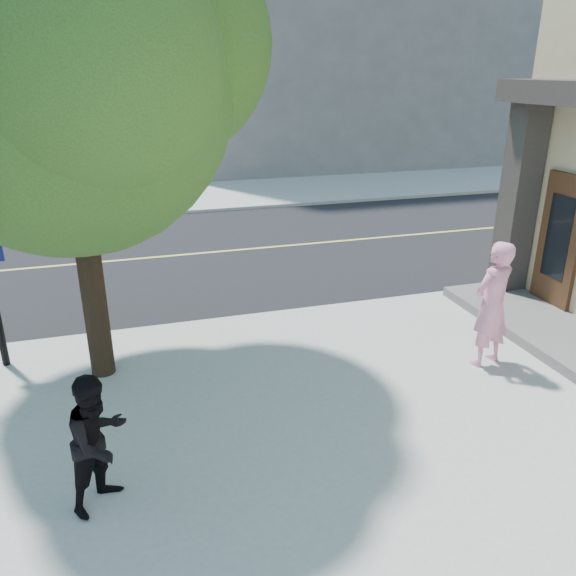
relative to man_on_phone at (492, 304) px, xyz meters
name	(u,v)px	position (x,y,z in m)	size (l,w,h in m)	color
ground	(16,348)	(-7.48, 2.99, -1.15)	(140.00, 140.00, 0.00)	black
road_ew	(42,267)	(-7.48, 7.49, -1.14)	(140.00, 9.00, 0.01)	black
sidewalk_ne	(322,152)	(6.02, 24.49, -1.09)	(29.00, 25.00, 0.12)	#ACADA6
filler_ne	(330,19)	(6.52, 24.99, 5.97)	(18.00, 16.00, 14.00)	slate
man_on_phone	(492,304)	(0.00, 0.00, 0.00)	(0.75, 0.49, 2.06)	pink
pedestrian	(98,441)	(-5.91, -1.53, -0.24)	(0.76, 0.59, 1.57)	black
street_tree	(70,47)	(-5.83, 1.46, 3.71)	(5.53, 5.03, 7.35)	black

